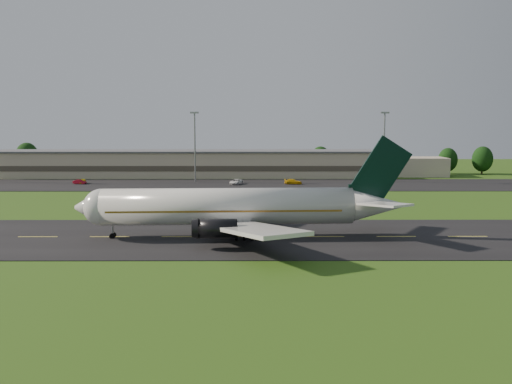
{
  "coord_description": "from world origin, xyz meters",
  "views": [
    {
      "loc": [
        22.12,
        -85.82,
        17.72
      ],
      "look_at": [
        22.49,
        8.0,
        6.0
      ],
      "focal_mm": 40.0,
      "sensor_mm": 36.0,
      "label": 1
    }
  ],
  "objects_px": {
    "airliner": "(234,207)",
    "service_vehicle_b": "(80,182)",
    "light_mast_east": "(384,138)",
    "service_vehicle_a": "(83,181)",
    "service_vehicle_c": "(236,182)",
    "service_vehicle_d": "(293,182)",
    "light_mast_centre": "(195,138)",
    "terminal": "(205,164)"
  },
  "relations": [
    {
      "from": "airliner",
      "to": "service_vehicle_b",
      "type": "bearing_deg",
      "value": 119.54
    },
    {
      "from": "light_mast_east",
      "to": "service_vehicle_a",
      "type": "distance_m",
      "value": 87.27
    },
    {
      "from": "service_vehicle_a",
      "to": "service_vehicle_c",
      "type": "height_order",
      "value": "service_vehicle_c"
    },
    {
      "from": "light_mast_east",
      "to": "service_vehicle_a",
      "type": "bearing_deg",
      "value": -176.47
    },
    {
      "from": "light_mast_east",
      "to": "service_vehicle_c",
      "type": "relative_size",
      "value": 3.92
    },
    {
      "from": "light_mast_east",
      "to": "service_vehicle_d",
      "type": "bearing_deg",
      "value": -165.04
    },
    {
      "from": "light_mast_centre",
      "to": "service_vehicle_a",
      "type": "relative_size",
      "value": 5.01
    },
    {
      "from": "light_mast_centre",
      "to": "service_vehicle_c",
      "type": "height_order",
      "value": "light_mast_centre"
    },
    {
      "from": "service_vehicle_c",
      "to": "service_vehicle_b",
      "type": "bearing_deg",
      "value": -160.24
    },
    {
      "from": "light_mast_east",
      "to": "service_vehicle_a",
      "type": "xyz_separation_m",
      "value": [
        -86.28,
        -5.32,
        -11.95
      ]
    },
    {
      "from": "light_mast_centre",
      "to": "service_vehicle_c",
      "type": "xyz_separation_m",
      "value": [
        12.16,
        -7.22,
        -11.92
      ]
    },
    {
      "from": "terminal",
      "to": "service_vehicle_a",
      "type": "bearing_deg",
      "value": -146.66
    },
    {
      "from": "service_vehicle_a",
      "to": "service_vehicle_b",
      "type": "distance_m",
      "value": 1.3
    },
    {
      "from": "service_vehicle_c",
      "to": "service_vehicle_d",
      "type": "relative_size",
      "value": 1.06
    },
    {
      "from": "light_mast_centre",
      "to": "service_vehicle_b",
      "type": "xyz_separation_m",
      "value": [
        -31.87,
        -6.48,
        -12.02
      ]
    },
    {
      "from": "terminal",
      "to": "service_vehicle_b",
      "type": "bearing_deg",
      "value": -145.74
    },
    {
      "from": "terminal",
      "to": "service_vehicle_a",
      "type": "height_order",
      "value": "terminal"
    },
    {
      "from": "airliner",
      "to": "light_mast_east",
      "type": "bearing_deg",
      "value": 60.42
    },
    {
      "from": "service_vehicle_a",
      "to": "airliner",
      "type": "bearing_deg",
      "value": -71.84
    },
    {
      "from": "terminal",
      "to": "service_vehicle_d",
      "type": "height_order",
      "value": "terminal"
    },
    {
      "from": "light_mast_centre",
      "to": "light_mast_east",
      "type": "distance_m",
      "value": 55.0
    },
    {
      "from": "airliner",
      "to": "service_vehicle_a",
      "type": "xyz_separation_m",
      "value": [
        -45.31,
        74.64,
        -3.87
      ]
    },
    {
      "from": "light_mast_east",
      "to": "terminal",
      "type": "bearing_deg",
      "value": 163.2
    },
    {
      "from": "service_vehicle_d",
      "to": "terminal",
      "type": "bearing_deg",
      "value": 56.94
    },
    {
      "from": "light_mast_east",
      "to": "light_mast_centre",
      "type": "bearing_deg",
      "value": 180.0
    },
    {
      "from": "terminal",
      "to": "service_vehicle_d",
      "type": "distance_m",
      "value": 35.66
    },
    {
      "from": "light_mast_east",
      "to": "service_vehicle_d",
      "type": "distance_m",
      "value": 30.23
    },
    {
      "from": "light_mast_centre",
      "to": "service_vehicle_b",
      "type": "bearing_deg",
      "value": -168.51
    },
    {
      "from": "light_mast_centre",
      "to": "light_mast_east",
      "type": "height_order",
      "value": "same"
    },
    {
      "from": "terminal",
      "to": "service_vehicle_a",
      "type": "xyz_separation_m",
      "value": [
        -32.68,
        -21.51,
        -3.2
      ]
    },
    {
      "from": "service_vehicle_b",
      "to": "light_mast_centre",
      "type": "bearing_deg",
      "value": -65.0
    },
    {
      "from": "terminal",
      "to": "light_mast_centre",
      "type": "height_order",
      "value": "light_mast_centre"
    },
    {
      "from": "service_vehicle_c",
      "to": "service_vehicle_d",
      "type": "height_order",
      "value": "service_vehicle_c"
    },
    {
      "from": "airliner",
      "to": "service_vehicle_d",
      "type": "bearing_deg",
      "value": 76.56
    },
    {
      "from": "terminal",
      "to": "service_vehicle_c",
      "type": "bearing_deg",
      "value": -65.32
    },
    {
      "from": "service_vehicle_a",
      "to": "service_vehicle_d",
      "type": "height_order",
      "value": "service_vehicle_d"
    },
    {
      "from": "light_mast_east",
      "to": "service_vehicle_c",
      "type": "xyz_separation_m",
      "value": [
        -42.84,
        -7.22,
        -11.92
      ]
    },
    {
      "from": "light_mast_centre",
      "to": "airliner",
      "type": "bearing_deg",
      "value": -80.05
    },
    {
      "from": "service_vehicle_c",
      "to": "service_vehicle_d",
      "type": "distance_m",
      "value": 16.0
    },
    {
      "from": "light_mast_east",
      "to": "service_vehicle_b",
      "type": "height_order",
      "value": "light_mast_east"
    },
    {
      "from": "light_mast_centre",
      "to": "service_vehicle_d",
      "type": "height_order",
      "value": "light_mast_centre"
    },
    {
      "from": "service_vehicle_d",
      "to": "light_mast_east",
      "type": "bearing_deg",
      "value": -66.99
    }
  ]
}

